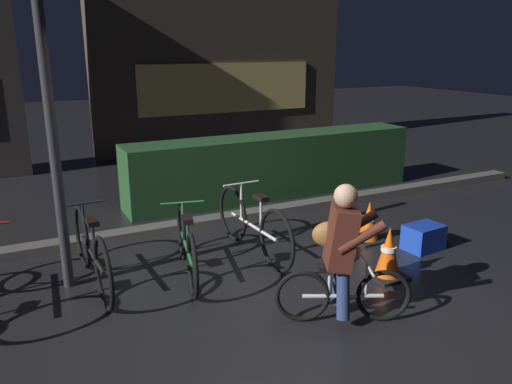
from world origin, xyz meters
name	(u,v)px	position (x,y,z in m)	size (l,w,h in m)	color
ground_plane	(266,302)	(0.00, 0.00, 0.00)	(40.00, 40.00, 0.00)	black
sidewalk_curb	(188,225)	(0.00, 2.20, 0.06)	(12.00, 0.24, 0.12)	#56544F
hedge_row	(275,165)	(1.80, 3.10, 0.49)	(4.80, 0.70, 0.98)	#214723
storefront_right	(222,38)	(2.68, 7.20, 2.48)	(5.94, 0.54, 5.00)	#42382D
street_post	(53,146)	(-1.61, 1.20, 1.43)	(0.10, 0.10, 2.86)	#2D2D33
parked_bike_center_left	(92,252)	(-1.38, 1.09, 0.36)	(0.46, 1.74, 0.80)	black
parked_bike_center_right	(187,246)	(-0.47, 0.87, 0.34)	(0.48, 1.57, 0.74)	black
parked_bike_right_mid	(253,225)	(0.40, 1.07, 0.36)	(0.46, 1.73, 0.79)	black
traffic_cone_near	(388,253)	(1.38, -0.10, 0.27)	(0.36, 0.36, 0.56)	black
traffic_cone_far	(369,222)	(1.86, 0.80, 0.24)	(0.36, 0.36, 0.51)	black
blue_crate	(423,237)	(2.27, 0.30, 0.15)	(0.44, 0.32, 0.30)	#193DB7
cyclist	(341,253)	(0.42, -0.57, 0.63)	(1.09, 0.66, 1.25)	black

